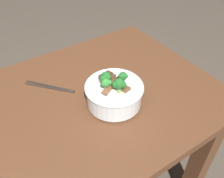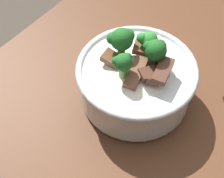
{
  "view_description": "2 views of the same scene",
  "coord_description": "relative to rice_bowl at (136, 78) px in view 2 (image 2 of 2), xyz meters",
  "views": [
    {
      "loc": [
        0.26,
        0.63,
        1.42
      ],
      "look_at": [
        -0.11,
        0.07,
        0.84
      ],
      "focal_mm": 39.26,
      "sensor_mm": 36.0,
      "label": 1
    },
    {
      "loc": [
        -0.45,
        -0.12,
        1.31
      ],
      "look_at": [
        -0.15,
        0.11,
        0.81
      ],
      "focal_mm": 55.74,
      "sensor_mm": 36.0,
      "label": 2
    }
  ],
  "objects": [
    {
      "name": "rice_bowl",
      "position": [
        0.0,
        0.0,
        0.0
      ],
      "size": [
        0.21,
        0.21,
        0.15
      ],
      "color": "silver",
      "rests_on": "dining_table"
    },
    {
      "name": "dining_table",
      "position": [
        0.11,
        -0.08,
        -0.21
      ],
      "size": [
        1.12,
        0.77,
        0.77
      ],
      "color": "#56331E",
      "rests_on": "ground"
    }
  ]
}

